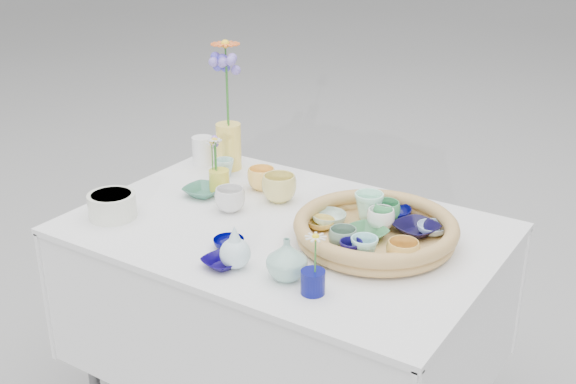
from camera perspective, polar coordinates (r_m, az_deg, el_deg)
The scene contains 32 objects.
wicker_tray at distance 2.08m, azimuth 6.94°, elevation -3.04°, with size 0.47×0.47×0.08m, color olive, non-canonical shape.
tray_ceramic_0 at distance 2.21m, azimuth 8.35°, elevation -1.67°, with size 0.11×0.11×0.03m, color #06074F.
tray_ceramic_1 at distance 2.12m, azimuth 10.09°, elevation -2.88°, with size 0.13×0.13×0.03m, color black.
tray_ceramic_2 at distance 1.94m, azimuth 9.07°, elevation -4.81°, with size 0.09×0.09×0.07m, color gold.
tray_ceramic_3 at distance 2.08m, azimuth 6.16°, elevation -3.30°, with size 0.12×0.12×0.03m, color #377746.
tray_ceramic_4 at distance 2.00m, azimuth 4.36°, elevation -3.73°, with size 0.08×0.08×0.06m, color slate.
tray_ceramic_5 at distance 2.16m, azimuth 3.25°, elevation -2.11°, with size 0.10×0.10×0.03m, color #B2D3C4.
tray_ceramic_6 at distance 2.19m, azimuth 6.40°, elevation -1.11°, with size 0.09×0.09×0.08m, color #B6FDDE.
tray_ceramic_7 at distance 2.13m, azimuth 7.34°, elevation -2.13°, with size 0.08×0.08×0.06m, color white.
tray_ceramic_8 at distance 2.13m, azimuth 11.35°, elevation -2.88°, with size 0.09×0.09×0.03m, color #ACD0FE.
tray_ceramic_9 at distance 1.95m, azimuth 4.98°, elevation -4.65°, with size 0.06×0.06×0.06m, color #110B49.
tray_ceramic_10 at distance 2.13m, azimuth 2.59°, elevation -2.52°, with size 0.09×0.09×0.03m, color #E3BA50.
tray_ceramic_11 at distance 1.95m, azimuth 6.03°, elevation -4.52°, with size 0.07×0.07×0.07m, color #A0EEE8.
tray_ceramic_12 at distance 2.17m, azimuth 7.74°, elevation -1.58°, with size 0.09×0.09×0.07m, color #409E5B.
loose_ceramic_0 at distance 2.44m, azimuth -2.11°, elevation 1.06°, with size 0.10×0.10×0.08m, color #FFC45A.
loose_ceramic_1 at distance 2.34m, azimuth -0.71°, elevation 0.31°, with size 0.11×0.11×0.09m, color #DBCB6D.
loose_ceramic_2 at distance 2.41m, azimuth -6.73°, elevation 0.06°, with size 0.12×0.12×0.03m, color #346E57.
loose_ceramic_3 at distance 2.28m, azimuth -4.61°, elevation -0.60°, with size 0.10×0.10×0.08m, color silver.
loose_ceramic_4 at distance 2.06m, azimuth -4.70°, elevation -4.06°, with size 0.09×0.09×0.03m, color #000050.
loose_ceramic_5 at distance 2.56m, azimuth -5.04°, elevation 1.93°, with size 0.07×0.07×0.06m, color silver.
loose_ceramic_6 at distance 1.96m, azimuth -5.21°, elevation -5.56°, with size 0.10×0.10×0.03m, color #080041.
fluted_bowl at distance 2.29m, azimuth -13.72°, elevation -1.05°, with size 0.15×0.15×0.08m, color silver, non-canonical shape.
bud_vase_paleblue at distance 1.93m, azimuth -4.21°, elevation -4.28°, with size 0.08×0.08×0.13m, color silver, non-canonical shape.
bud_vase_seafoam at distance 1.88m, azimuth -0.10°, elevation -5.28°, with size 0.11×0.11×0.11m, color #8AB9AA.
bud_vase_cobalt at distance 1.83m, azimuth 1.98°, elevation -7.12°, with size 0.06×0.06×0.06m, color #090C5F.
single_daisy at distance 1.78m, azimuth 2.17°, elevation -4.97°, with size 0.06×0.06×0.12m, color silver, non-canonical shape.
tall_vase_yellow at distance 2.61m, azimuth -4.70°, elevation 3.61°, with size 0.09×0.09×0.17m, color #FEDA56.
gerbera at distance 2.55m, azimuth -4.87°, elevation 8.45°, with size 0.12×0.12×0.30m, color orange, non-canonical shape.
hydrangea at distance 2.54m, azimuth -4.79°, elevation 7.56°, with size 0.09×0.09×0.30m, color #4941CC, non-canonical shape.
white_pitcher at distance 2.68m, azimuth -6.75°, elevation 3.26°, with size 0.11×0.08×0.10m, color white, non-canonical shape.
daisy_cup at distance 2.44m, azimuth -5.45°, elevation 0.91°, with size 0.07×0.07×0.07m, color gold.
daisy_posy at distance 2.41m, azimuth -5.64°, elevation 3.25°, with size 0.07×0.07×0.13m, color silver, non-canonical shape.
Camera 1 is at (1.08, -1.65, 1.71)m, focal length 45.00 mm.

